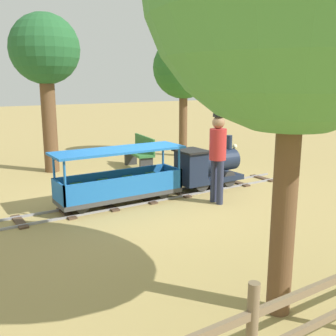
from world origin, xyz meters
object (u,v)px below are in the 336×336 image
object	(u,v)px
oak_tree_near	(45,53)
oak_tree_distant	(184,69)
locomotive	(207,166)
park_bench	(140,152)
passenger_car	(120,182)
conductor_person	(218,151)

from	to	relation	value
oak_tree_near	oak_tree_distant	size ratio (longest dim) A/B	1.09
locomotive	park_bench	bearing A→B (deg)	-174.34
oak_tree_near	oak_tree_distant	bearing A→B (deg)	89.87
park_bench	oak_tree_distant	size ratio (longest dim) A/B	0.40
passenger_car	conductor_person	bearing A→B (deg)	60.82
park_bench	oak_tree_near	size ratio (longest dim) A/B	0.36
conductor_person	oak_tree_distant	xyz separation A→B (m)	(-4.14, 2.11, 1.54)
locomotive	passenger_car	world-z (taller)	locomotive
conductor_person	oak_tree_near	xyz separation A→B (m)	(-4.15, -1.76, 1.83)
park_bench	conductor_person	bearing A→B (deg)	-3.38
passenger_car	oak_tree_distant	bearing A→B (deg)	132.26
oak_tree_near	oak_tree_distant	world-z (taller)	oak_tree_near
oak_tree_distant	oak_tree_near	bearing A→B (deg)	-90.13
passenger_car	park_bench	xyz separation A→B (m)	(-2.41, 1.71, -0.01)
park_bench	oak_tree_near	distance (m)	3.19
oak_tree_near	oak_tree_distant	distance (m)	3.88
oak_tree_distant	passenger_car	bearing A→B (deg)	-47.74
passenger_car	conductor_person	distance (m)	1.82
passenger_car	locomotive	bearing A→B (deg)	90.00
locomotive	passenger_car	distance (m)	1.95
park_bench	oak_tree_distant	bearing A→B (deg)	114.73
passenger_car	oak_tree_near	world-z (taller)	oak_tree_near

